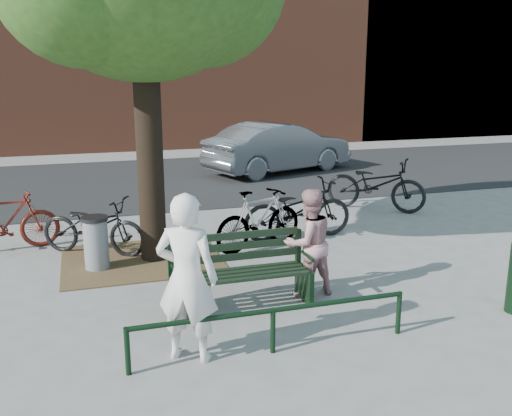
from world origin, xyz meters
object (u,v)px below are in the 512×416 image
object	(u,v)px
litter_bin	(96,243)
parked_car	(279,148)
person_right	(308,243)
bicycle_c	(298,210)
person_left	(187,278)
park_bench	(240,270)

from	to	relation	value
litter_bin	parked_car	bearing A→B (deg)	51.91
person_right	parked_car	bearing A→B (deg)	-116.84
litter_bin	parked_car	distance (m)	8.50
litter_bin	bicycle_c	xyz separation A→B (m)	(3.42, 0.56, 0.11)
bicycle_c	person_left	bearing A→B (deg)	142.57
person_left	parked_car	xyz separation A→B (m)	(4.43, 9.73, -0.17)
person_right	person_left	bearing A→B (deg)	23.67
person_left	person_right	distance (m)	2.18
parked_car	litter_bin	bearing A→B (deg)	122.38
bicycle_c	parked_car	size ratio (longest dim) A/B	0.46
person_right	park_bench	bearing A→B (deg)	-5.51
person_right	bicycle_c	distance (m)	2.55
person_right	litter_bin	bearing A→B (deg)	-45.02
person_left	person_right	xyz separation A→B (m)	(1.82, 1.20, -0.16)
park_bench	person_left	xyz separation A→B (m)	(-0.87, -1.13, 0.40)
person_left	bicycle_c	world-z (taller)	person_left
person_left	litter_bin	bearing A→B (deg)	-46.03
parked_car	person_left	bearing A→B (deg)	135.97
person_left	litter_bin	distance (m)	3.19
person_right	parked_car	world-z (taller)	person_right
bicycle_c	park_bench	bearing A→B (deg)	143.29
park_bench	litter_bin	world-z (taller)	park_bench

